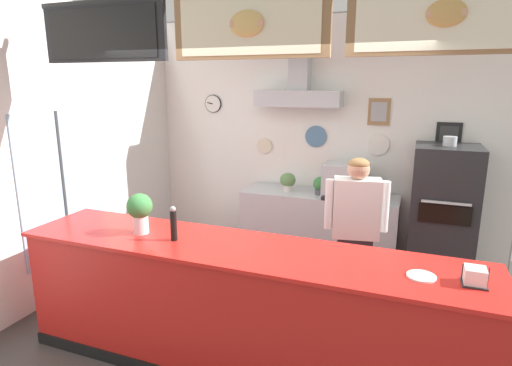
% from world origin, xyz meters
% --- Properties ---
extents(ground_plane, '(5.66, 5.66, 0.00)m').
position_xyz_m(ground_plane, '(0.00, 0.00, 0.00)').
color(ground_plane, '#3F3A38').
extents(back_wall_assembly, '(4.67, 2.60, 3.07)m').
position_xyz_m(back_wall_assembly, '(-0.01, 2.22, 1.64)').
color(back_wall_assembly, gray).
rests_on(back_wall_assembly, ground_plane).
extents(left_wall_with_window, '(0.15, 4.72, 3.07)m').
position_xyz_m(left_wall_with_window, '(-2.33, 0.00, 1.53)').
color(left_wall_with_window, white).
rests_on(left_wall_with_window, ground_plane).
extents(service_counter, '(3.65, 0.75, 1.03)m').
position_xyz_m(service_counter, '(0.00, -0.31, 0.51)').
color(service_counter, red).
rests_on(service_counter, ground_plane).
extents(back_prep_counter, '(1.93, 0.59, 0.90)m').
position_xyz_m(back_prep_counter, '(0.11, 1.96, 0.44)').
color(back_prep_counter, '#B7BABF').
rests_on(back_prep_counter, ground_plane).
extents(pizza_oven, '(0.68, 0.71, 1.69)m').
position_xyz_m(pizza_oven, '(1.52, 1.85, 0.80)').
color(pizza_oven, '#232326').
rests_on(pizza_oven, ground_plane).
extents(shop_worker, '(0.58, 0.30, 1.58)m').
position_xyz_m(shop_worker, '(0.71, 0.80, 0.85)').
color(shop_worker, '#232328').
rests_on(shop_worker, ground_plane).
extents(espresso_machine, '(0.53, 0.45, 0.40)m').
position_xyz_m(espresso_machine, '(0.43, 1.93, 1.09)').
color(espresso_machine, '#B7BABF').
rests_on(espresso_machine, back_prep_counter).
extents(potted_oregano, '(0.14, 0.14, 0.21)m').
position_xyz_m(potted_oregano, '(0.78, 1.93, 1.01)').
color(potted_oregano, '#4C4C51').
rests_on(potted_oregano, back_prep_counter).
extents(potted_sage, '(0.20, 0.20, 0.23)m').
position_xyz_m(potted_sage, '(-0.31, 1.96, 1.02)').
color(potted_sage, beige).
rests_on(potted_sage, back_prep_counter).
extents(potted_rosemary, '(0.19, 0.19, 0.22)m').
position_xyz_m(potted_rosemary, '(0.12, 1.94, 1.01)').
color(potted_rosemary, '#4C4C51').
rests_on(potted_rosemary, back_prep_counter).
extents(basil_vase, '(0.21, 0.21, 0.34)m').
position_xyz_m(basil_vase, '(-0.89, -0.32, 1.22)').
color(basil_vase, silver).
rests_on(basil_vase, service_counter).
extents(napkin_holder, '(0.15, 0.15, 0.13)m').
position_xyz_m(napkin_holder, '(1.59, -0.35, 1.08)').
color(napkin_holder, '#262628').
rests_on(napkin_holder, service_counter).
extents(pepper_grinder, '(0.05, 0.05, 0.28)m').
position_xyz_m(pepper_grinder, '(-0.54, -0.37, 1.17)').
color(pepper_grinder, black).
rests_on(pepper_grinder, service_counter).
extents(condiment_plate, '(0.18, 0.18, 0.01)m').
position_xyz_m(condiment_plate, '(1.29, -0.36, 1.04)').
color(condiment_plate, white).
rests_on(condiment_plate, service_counter).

